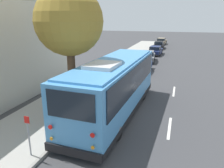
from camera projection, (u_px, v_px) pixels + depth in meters
name	position (u px, v px, depth m)	size (l,w,h in m)	color
ground_plane	(122.00, 112.00, 12.99)	(160.00, 160.00, 0.00)	#3D3D3F
sidewalk_slab	(64.00, 103.00, 14.07)	(80.00, 3.89, 0.15)	#A3A099
curb_strip	(93.00, 107.00, 13.49)	(80.00, 0.14, 0.15)	gray
shuttle_bus	(114.00, 85.00, 12.31)	(9.89, 2.94, 3.29)	#4C93D1
parked_sedan_blue	(141.00, 66.00, 22.42)	(4.44, 1.85, 1.32)	navy
parked_sedan_gray	(148.00, 57.00, 27.74)	(4.52, 1.99, 1.33)	slate
parked_sedan_navy	(155.00, 51.00, 32.78)	(4.54, 1.92, 1.29)	#19234C
parked_sedan_black	(159.00, 45.00, 39.34)	(4.35, 1.75, 1.28)	black
parked_sedan_tan	(161.00, 41.00, 45.49)	(4.33, 2.02, 1.31)	tan
street_tree	(70.00, 17.00, 11.45)	(3.64, 3.64, 7.41)	brown
sign_post_near	(29.00, 136.00, 8.40)	(0.06, 0.22, 1.68)	gray
sign_post_far	(48.00, 127.00, 9.61)	(0.06, 0.06, 1.19)	gray
fire_hydrant	(114.00, 75.00, 18.95)	(0.22, 0.22, 0.81)	red
lane_stripe_mid	(169.00, 128.00, 11.11)	(2.40, 0.14, 0.01)	silver
lane_stripe_ahead	(174.00, 91.00, 16.59)	(2.40, 0.14, 0.01)	silver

